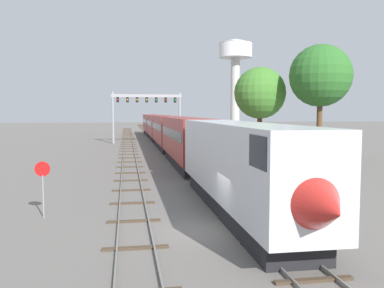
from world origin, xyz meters
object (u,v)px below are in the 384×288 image
(trackside_tree_left, at_px, (320,76))
(trackside_tree_mid, at_px, (260,93))
(passenger_train, at_px, (166,131))
(signal_gantry, at_px, (147,106))
(stop_sign, at_px, (43,181))
(water_tower, at_px, (235,59))

(trackside_tree_left, xyz_separation_m, trackside_tree_mid, (-4.88, 4.66, -1.58))
(passenger_train, distance_m, signal_gantry, 12.47)
(stop_sign, bearing_deg, passenger_train, 75.30)
(passenger_train, relative_size, water_tower, 3.67)
(passenger_train, distance_m, trackside_tree_left, 25.05)
(signal_gantry, bearing_deg, trackside_tree_left, -62.65)
(trackside_tree_left, bearing_deg, water_tower, 81.43)
(stop_sign, relative_size, trackside_tree_mid, 0.28)
(passenger_train, bearing_deg, trackside_tree_mid, -58.88)
(trackside_tree_mid, bearing_deg, signal_gantry, 113.02)
(signal_gantry, relative_size, trackside_tree_left, 0.98)
(water_tower, xyz_separation_m, trackside_tree_left, (-11.30, -74.99, -11.52))
(passenger_train, distance_m, stop_sign, 39.42)
(signal_gantry, bearing_deg, stop_sign, -98.85)
(stop_sign, bearing_deg, trackside_tree_left, 37.45)
(passenger_train, xyz_separation_m, trackside_tree_mid, (9.11, -15.09, 4.86))
(water_tower, distance_m, trackside_tree_left, 76.71)
(stop_sign, height_order, trackside_tree_left, trackside_tree_left)
(stop_sign, bearing_deg, trackside_tree_mid, 50.32)
(water_tower, bearing_deg, passenger_train, -114.60)
(water_tower, xyz_separation_m, trackside_tree_mid, (-16.18, -70.33, -13.10))
(passenger_train, bearing_deg, signal_gantry, 100.93)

